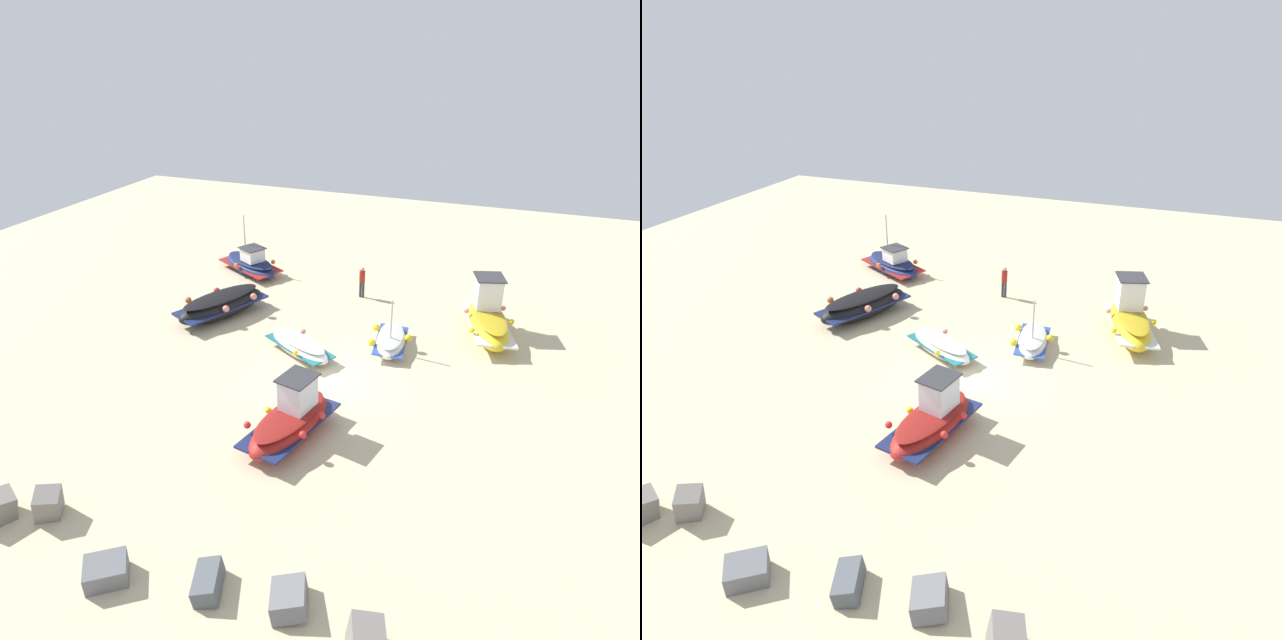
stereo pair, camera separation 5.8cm
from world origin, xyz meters
The scene contains 9 objects.
ground_plane centered at (0.00, 0.00, 0.00)m, with size 60.00×60.00×0.00m, color beige.
fishing_boat_0 centered at (-1.63, -3.47, 0.41)m, with size 2.02×3.39×2.66m.
fishing_boat_1 centered at (-5.63, -6.40, 0.88)m, with size 3.21×5.16×2.87m.
fishing_boat_2 centered at (7.37, -3.66, 0.66)m, with size 3.61×5.34×1.26m.
fishing_boat_3 centered at (8.80, -9.68, 0.56)m, with size 4.85×3.73×3.57m.
fishing_boat_4 centered at (0.06, 4.22, 0.73)m, with size 2.65×4.56×2.35m.
fishing_boat_5 centered at (2.10, -1.44, 0.43)m, with size 3.89×2.95×0.82m.
person_walking centered at (1.35, -8.58, 1.02)m, with size 0.32×0.32×1.77m.
breakwater_rocks centered at (0.49, 10.94, 0.39)m, with size 21.16×3.11×1.34m.
Camera 1 is at (-7.02, 19.82, 13.30)m, focal length 32.63 mm.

